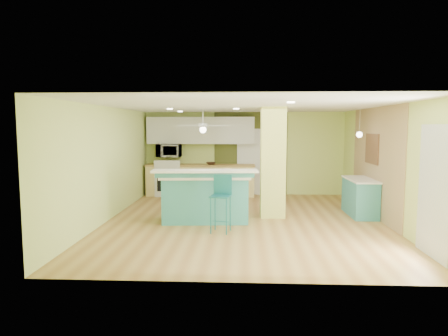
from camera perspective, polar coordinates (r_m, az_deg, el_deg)
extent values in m
cube|color=#A06F38|center=(8.86, 2.89, -7.58)|extent=(6.00, 7.00, 0.01)
cube|color=white|center=(8.63, 2.98, 8.86)|extent=(6.00, 7.00, 0.01)
cube|color=#D4E87C|center=(12.15, 2.88, 2.09)|extent=(6.00, 0.01, 2.50)
cube|color=#D4E87C|center=(5.17, 3.07, -3.12)|extent=(6.00, 0.01, 2.50)
cube|color=#D4E87C|center=(9.15, -16.24, 0.59)|extent=(0.01, 7.00, 2.50)
cube|color=#D4E87C|center=(9.17, 22.06, 0.41)|extent=(0.01, 7.00, 2.50)
cube|color=#9C7E59|center=(9.73, 20.81, 0.75)|extent=(0.02, 3.40, 2.50)
cube|color=#4C5221|center=(12.13, 3.83, 2.08)|extent=(2.20, 0.02, 2.50)
cube|color=white|center=(12.12, 3.82, 0.89)|extent=(0.82, 0.05, 2.00)
cube|color=silver|center=(7.07, 27.89, -3.01)|extent=(0.04, 1.08, 2.10)
cube|color=#D5DA65|center=(9.18, 6.99, 0.80)|extent=(0.55, 0.55, 2.50)
cube|color=#E4CC77|center=(11.99, -3.36, -1.81)|extent=(3.20, 0.60, 0.90)
cube|color=olive|center=(11.94, -3.38, 0.43)|extent=(3.25, 0.63, 0.04)
cube|color=silver|center=(12.13, -7.83, -1.77)|extent=(0.76, 0.64, 0.90)
cube|color=black|center=(11.81, -8.12, -2.12)|extent=(0.59, 0.02, 0.50)
cube|color=silver|center=(11.77, -8.14, 0.64)|extent=(0.76, 0.06, 0.18)
cube|color=silver|center=(12.00, -3.35, 5.38)|extent=(3.20, 0.34, 0.80)
imported|color=white|center=(12.04, -7.89, 2.48)|extent=(0.70, 0.48, 0.39)
cylinder|color=silver|center=(10.67, -3.03, 7.20)|extent=(0.03, 0.03, 0.40)
cylinder|color=silver|center=(10.67, -3.03, 6.12)|extent=(0.24, 0.24, 0.10)
sphere|color=white|center=(10.67, -3.03, 5.48)|extent=(0.18, 0.18, 0.18)
cylinder|color=silver|center=(9.74, 18.84, 6.36)|extent=(0.01, 0.01, 0.62)
sphere|color=white|center=(9.74, 18.77, 4.54)|extent=(0.14, 0.14, 0.14)
cube|color=brown|center=(9.89, 20.39, 2.59)|extent=(0.03, 0.90, 0.70)
cube|color=teal|center=(8.79, -2.66, -4.45)|extent=(1.87, 1.03, 0.96)
cube|color=white|center=(8.71, -2.68, -1.16)|extent=(1.99, 1.14, 0.05)
cube|color=teal|center=(8.27, -2.76, -0.87)|extent=(2.06, 0.29, 0.14)
cube|color=white|center=(8.27, -2.76, -0.43)|extent=(2.22, 0.60, 0.04)
cylinder|color=#1C6F7E|center=(7.74, -1.91, -6.86)|extent=(0.02, 0.02, 0.70)
cylinder|color=#1C6F7E|center=(7.65, 0.35, -6.99)|extent=(0.02, 0.02, 0.70)
cylinder|color=#1C6F7E|center=(8.03, -1.28, -6.38)|extent=(0.02, 0.02, 0.70)
cylinder|color=#1C6F7E|center=(7.95, 0.90, -6.50)|extent=(0.02, 0.02, 0.70)
cube|color=#1C6F7E|center=(7.77, -0.49, -4.05)|extent=(0.44, 0.44, 0.03)
cube|color=#1C6F7E|center=(7.89, -0.18, -2.34)|extent=(0.37, 0.10, 0.39)
cube|color=teal|center=(9.85, 18.85, -4.04)|extent=(0.53, 1.28, 0.82)
cube|color=white|center=(9.79, 18.93, -1.56)|extent=(0.57, 1.34, 0.04)
imported|color=#372216|center=(11.83, -1.89, 0.66)|extent=(0.35, 0.35, 0.07)
cylinder|color=gold|center=(8.55, 0.47, -0.59)|extent=(0.15, 0.15, 0.15)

